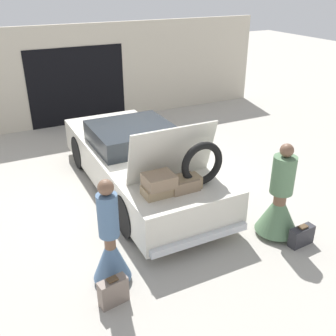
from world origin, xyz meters
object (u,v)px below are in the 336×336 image
at_px(person_left, 110,247).
at_px(suitcase_beside_right_person, 301,236).
at_px(person_right, 279,204).
at_px(car, 139,161).
at_px(suitcase_beside_left_person, 113,291).

bearing_deg(person_left, suitcase_beside_right_person, 81.58).
bearing_deg(person_right, car, 39.20).
xyz_separation_m(person_left, person_right, (2.87, -0.14, -0.01)).
bearing_deg(suitcase_beside_right_person, person_right, 110.87).
height_order(car, person_right, car).
height_order(person_right, suitcase_beside_left_person, person_right).
height_order(car, suitcase_beside_left_person, car).
bearing_deg(person_right, person_left, 96.90).
xyz_separation_m(person_right, suitcase_beside_right_person, (0.16, -0.43, -0.42)).
bearing_deg(suitcase_beside_left_person, car, 60.85).
height_order(person_left, suitcase_beside_right_person, person_left).
distance_m(person_left, person_right, 2.87).
relative_size(suitcase_beside_left_person, suitcase_beside_right_person, 0.93).
distance_m(car, person_right, 2.91).
bearing_deg(car, suitcase_beside_right_person, -61.62).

